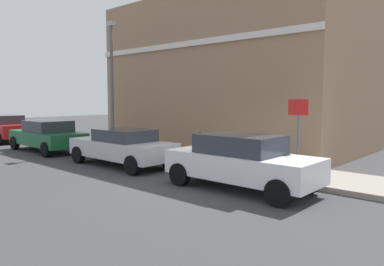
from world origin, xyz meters
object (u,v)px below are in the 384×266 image
object	(u,v)px
lamppost	(112,79)
street_sign	(298,127)
car_red	(4,128)
utility_cabinet	(244,151)
car_white	(241,161)
car_green	(47,135)
car_silver	(122,146)
bollard_near_cabinet	(200,145)

from	to	relation	value
lamppost	street_sign	bearing A→B (deg)	-92.68
car_red	utility_cabinet	world-z (taller)	car_red
car_white	car_green	size ratio (longest dim) A/B	0.94
car_silver	car_green	size ratio (longest dim) A/B	0.98
car_red	lamppost	size ratio (longest dim) A/B	0.72
bollard_near_cabinet	lamppost	size ratio (longest dim) A/B	0.18
car_silver	bollard_near_cabinet	distance (m)	2.86
car_white	bollard_near_cabinet	size ratio (longest dim) A/B	4.04
car_red	lamppost	distance (m)	8.50
car_green	lamppost	world-z (taller)	lamppost
car_green	lamppost	distance (m)	3.98
car_red	bollard_near_cabinet	xyz separation A→B (m)	(2.03, -12.98, -0.08)
utility_cabinet	car_silver	bearing A→B (deg)	118.27
car_white	car_red	bearing A→B (deg)	-0.83
car_white	utility_cabinet	xyz separation A→B (m)	(2.11, 1.32, -0.09)
car_green	utility_cabinet	size ratio (longest dim) A/B	3.90
car_red	car_silver	bearing A→B (deg)	178.62
car_white	street_sign	distance (m)	1.95
car_green	bollard_near_cabinet	world-z (taller)	car_green
car_white	car_silver	bearing A→B (deg)	-0.43
car_silver	lamppost	xyz separation A→B (m)	(1.91, 3.21, 2.59)
car_green	utility_cabinet	world-z (taller)	car_green
car_green	bollard_near_cabinet	xyz separation A→B (m)	(2.26, -7.37, -0.04)
car_silver	car_red	bearing A→B (deg)	-0.34
car_red	utility_cabinet	xyz separation A→B (m)	(1.93, -15.02, -0.10)
car_green	utility_cabinet	bearing A→B (deg)	-165.48
car_silver	utility_cabinet	world-z (taller)	car_silver
car_silver	car_green	bearing A→B (deg)	1.19
car_red	street_sign	bearing A→B (deg)	-176.20
street_sign	car_green	bearing A→B (deg)	97.58
car_white	car_red	size ratio (longest dim) A/B	1.02
car_silver	bollard_near_cabinet	size ratio (longest dim) A/B	4.22
car_white	car_green	bearing A→B (deg)	0.06
car_red	utility_cabinet	size ratio (longest dim) A/B	3.57
car_white	car_silver	size ratio (longest dim) A/B	0.96
utility_cabinet	lamppost	world-z (taller)	lamppost
car_green	street_sign	bearing A→B (deg)	-170.82
street_sign	lamppost	bearing A→B (deg)	87.32
car_red	bollard_near_cabinet	world-z (taller)	car_red
street_sign	bollard_near_cabinet	bearing A→B (deg)	80.43
bollard_near_cabinet	lamppost	distance (m)	5.69
car_silver	street_sign	world-z (taller)	street_sign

